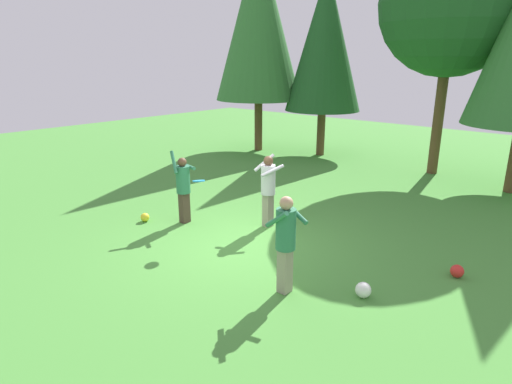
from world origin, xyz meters
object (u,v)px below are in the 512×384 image
(frisbee, at_px, (199,181))
(tree_center, at_px, (453,4))
(ball_white, at_px, (363,290))
(person_catcher, at_px, (286,237))
(tree_far_left, at_px, (259,20))
(person_thrower, at_px, (183,184))
(tree_left, at_px, (325,41))
(ball_red, at_px, (457,271))
(ball_yellow, at_px, (145,217))
(person_bystander, at_px, (268,185))

(frisbee, bearing_deg, tree_center, 79.34)
(frisbee, relative_size, ball_white, 1.39)
(person_catcher, bearing_deg, tree_far_left, -35.14)
(tree_center, bearing_deg, person_thrower, -107.63)
(person_thrower, distance_m, tree_left, 9.82)
(person_thrower, height_order, person_catcher, person_thrower)
(tree_center, bearing_deg, tree_far_left, -172.35)
(ball_red, xyz_separation_m, tree_left, (-7.86, 7.46, 4.44))
(tree_far_left, bearing_deg, ball_red, -31.73)
(frisbee, height_order, ball_red, frisbee)
(frisbee, distance_m, ball_white, 4.13)
(person_thrower, relative_size, tree_center, 0.23)
(person_catcher, height_order, ball_yellow, person_catcher)
(person_thrower, xyz_separation_m, ball_red, (6.00, 1.49, -0.85))
(person_thrower, bearing_deg, tree_far_left, 141.44)
(person_thrower, xyz_separation_m, person_catcher, (3.91, -1.03, 0.06))
(tree_center, bearing_deg, ball_red, -67.17)
(person_bystander, height_order, ball_red, person_bystander)
(ball_white, bearing_deg, ball_red, 61.38)
(ball_red, relative_size, ball_white, 0.90)
(tree_far_left, bearing_deg, tree_left, 20.04)
(ball_white, relative_size, tree_far_left, 0.03)
(person_bystander, relative_size, tree_center, 0.22)
(person_thrower, xyz_separation_m, frisbee, (1.08, -0.44, 0.38))
(frisbee, xyz_separation_m, ball_yellow, (-1.86, -0.20, -1.25))
(person_catcher, distance_m, ball_yellow, 4.80)
(person_bystander, distance_m, tree_left, 9.26)
(ball_red, relative_size, tree_center, 0.03)
(person_thrower, distance_m, ball_yellow, 1.33)
(person_thrower, distance_m, person_bystander, 2.07)
(ball_red, bearing_deg, person_bystander, -175.70)
(ball_yellow, xyz_separation_m, tree_center, (3.63, 9.60, 5.48))
(tree_left, bearing_deg, person_thrower, -78.25)
(tree_center, bearing_deg, person_catcher, -83.95)
(person_catcher, xyz_separation_m, tree_left, (-5.77, 9.98, 3.53))
(person_thrower, distance_m, ball_red, 6.24)
(tree_left, xyz_separation_m, tree_far_left, (-2.64, -0.96, 0.86))
(person_bystander, relative_size, tree_far_left, 0.20)
(person_catcher, bearing_deg, ball_red, -117.91)
(frisbee, height_order, tree_far_left, tree_far_left)
(person_catcher, height_order, frisbee, person_catcher)
(tree_left, bearing_deg, person_bystander, -65.34)
(ball_white, height_order, tree_center, tree_center)
(person_bystander, height_order, ball_yellow, person_bystander)
(person_bystander, xyz_separation_m, tree_far_left, (-6.21, 6.82, 4.39))
(person_thrower, distance_m, person_catcher, 4.04)
(ball_yellow, xyz_separation_m, tree_left, (-1.08, 9.58, 4.45))
(ball_white, distance_m, tree_center, 10.97)
(ball_red, bearing_deg, tree_center, 112.83)
(person_thrower, relative_size, person_catcher, 1.04)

